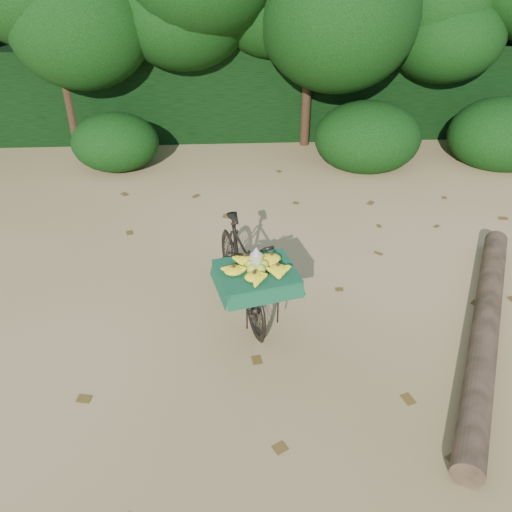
{
  "coord_description": "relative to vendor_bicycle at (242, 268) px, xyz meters",
  "views": [
    {
      "loc": [
        -0.98,
        -4.89,
        4.06
      ],
      "look_at": [
        -0.73,
        -0.02,
        0.86
      ],
      "focal_mm": 38.0,
      "sensor_mm": 36.0,
      "label": 1
    }
  ],
  "objects": [
    {
      "name": "vendor_bicycle",
      "position": [
        0.0,
        0.0,
        0.0
      ],
      "size": [
        1.08,
        1.94,
        1.1
      ],
      "rotation": [
        0.0,
        0.0,
        0.25
      ],
      "color": "black",
      "rests_on": "ground"
    },
    {
      "name": "leaf_litter",
      "position": [
        0.89,
        0.47,
        -0.56
      ],
      "size": [
        7.0,
        7.3,
        0.01
      ],
      "primitive_type": null,
      "color": "#523D15",
      "rests_on": "ground"
    },
    {
      "name": "ground",
      "position": [
        0.89,
        -0.18,
        -0.56
      ],
      "size": [
        80.0,
        80.0,
        0.0
      ],
      "primitive_type": "plane",
      "color": "tan",
      "rests_on": "ground"
    },
    {
      "name": "tree_row",
      "position": [
        0.24,
        5.32,
        1.44
      ],
      "size": [
        14.5,
        2.0,
        4.0
      ],
      "primitive_type": null,
      "color": "black",
      "rests_on": "ground"
    },
    {
      "name": "hedge_backdrop",
      "position": [
        0.89,
        6.12,
        0.34
      ],
      "size": [
        26.0,
        1.8,
        1.8
      ],
      "primitive_type": "cube",
      "color": "black",
      "rests_on": "ground"
    },
    {
      "name": "fallen_log",
      "position": [
        2.65,
        -0.67,
        -0.42
      ],
      "size": [
        2.05,
        3.72,
        0.29
      ],
      "primitive_type": "cylinder",
      "rotation": [
        1.57,
        0.0,
        -0.46
      ],
      "color": "brown",
      "rests_on": "ground"
    },
    {
      "name": "bush_clumps",
      "position": [
        1.39,
        4.12,
        -0.11
      ],
      "size": [
        8.8,
        1.7,
        0.9
      ],
      "primitive_type": null,
      "color": "black",
      "rests_on": "ground"
    }
  ]
}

